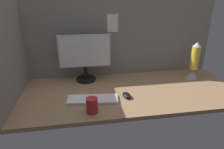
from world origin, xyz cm
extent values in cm
cube|color=#8C6B4C|center=(0.00, 0.00, -1.50)|extent=(180.00, 80.00, 3.00)
cube|color=gray|center=(0.00, 37.50, 36.82)|extent=(180.00, 5.00, 73.65)
cube|color=white|center=(-7.05, 34.70, 49.19)|extent=(10.04, 0.40, 15.55)
cube|color=gray|center=(-87.50, 0.00, 36.82)|extent=(5.00, 80.00, 73.65)
cylinder|color=black|center=(-33.42, 24.50, 0.90)|extent=(18.00, 18.00, 1.80)
cylinder|color=black|center=(-33.42, 24.50, 7.30)|extent=(3.20, 3.20, 11.00)
cube|color=#B7B7B7|center=(-33.42, 25.50, 27.12)|extent=(45.50, 2.40, 28.65)
cube|color=white|center=(-33.42, 24.10, 27.12)|extent=(43.10, 0.60, 26.25)
cube|color=silver|center=(-30.39, -14.34, 1.00)|extent=(38.19, 16.92, 2.00)
ellipsoid|color=black|center=(-4.37, -13.50, 1.70)|extent=(7.49, 10.56, 3.40)
cylinder|color=red|center=(-31.72, -29.66, 5.22)|extent=(7.65, 7.65, 10.44)
cone|color=#A5A5AD|center=(65.16, 13.23, 4.76)|extent=(10.47, 10.47, 9.51)
cylinder|color=gold|center=(65.16, 13.23, 19.98)|extent=(7.61, 7.61, 20.93)
cone|color=#A5A5AD|center=(65.16, 13.23, 32.35)|extent=(6.85, 6.85, 3.81)
camera|label=1|loc=(-36.81, -140.56, 71.89)|focal=31.09mm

